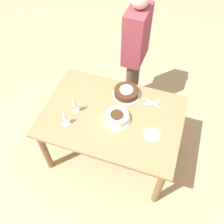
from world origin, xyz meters
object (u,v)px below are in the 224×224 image
(wine_glass_near, at_px, (64,116))
(wine_glass_far, at_px, (74,101))
(person_cutting, at_px, (136,46))
(cake_center_white, at_px, (117,117))
(cake_front_chocolate, at_px, (126,92))

(wine_glass_near, distance_m, wine_glass_far, 0.17)
(person_cutting, bearing_deg, cake_center_white, 6.77)
(person_cutting, bearing_deg, cake_front_chocolate, 8.85)
(cake_front_chocolate, relative_size, person_cutting, 0.19)
(wine_glass_near, distance_m, person_cutting, 1.18)
(wine_glass_near, bearing_deg, person_cutting, -108.26)
(cake_center_white, distance_m, cake_front_chocolate, 0.34)
(wine_glass_near, bearing_deg, wine_glass_far, -99.21)
(cake_center_white, bearing_deg, person_cutting, -85.25)
(cake_front_chocolate, xyz_separation_m, person_cutting, (0.07, -0.57, 0.16))
(cake_front_chocolate, height_order, person_cutting, person_cutting)
(cake_front_chocolate, distance_m, person_cutting, 0.60)
(wine_glass_near, relative_size, wine_glass_far, 0.83)
(cake_front_chocolate, bearing_deg, cake_center_white, 91.25)
(cake_center_white, relative_size, wine_glass_near, 1.40)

